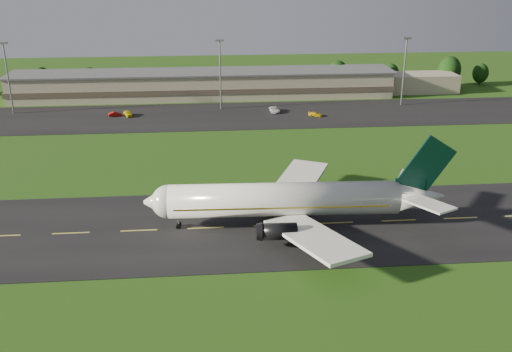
{
  "coord_description": "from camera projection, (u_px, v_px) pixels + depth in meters",
  "views": [
    {
      "loc": [
        0.88,
        -85.91,
        42.24
      ],
      "look_at": [
        9.13,
        8.0,
        6.0
      ],
      "focal_mm": 40.0,
      "sensor_mm": 36.0,
      "label": 1
    }
  ],
  "objects": [
    {
      "name": "airliner",
      "position": [
        289.0,
        200.0,
        94.4
      ],
      "size": [
        51.29,
        42.15,
        15.57
      ],
      "rotation": [
        0.0,
        0.0,
        -0.04
      ],
      "color": "white",
      "rests_on": "ground"
    },
    {
      "name": "terminal",
      "position": [
        224.0,
        84.0,
        183.49
      ],
      "size": [
        145.0,
        16.0,
        8.4
      ],
      "color": "tan",
      "rests_on": "ground"
    },
    {
      "name": "service_vehicle_a",
      "position": [
        128.0,
        113.0,
        161.53
      ],
      "size": [
        3.35,
        4.78,
        1.51
      ],
      "primitive_type": "imported",
      "rotation": [
        0.0,
        0.0,
        0.4
      ],
      "color": "#D4C00C",
      "rests_on": "apron"
    },
    {
      "name": "light_mast_centre",
      "position": [
        220.0,
        66.0,
        165.19
      ],
      "size": [
        2.4,
        1.2,
        20.35
      ],
      "color": "gray",
      "rests_on": "ground"
    },
    {
      "name": "service_vehicle_b",
      "position": [
        115.0,
        114.0,
        161.39
      ],
      "size": [
        3.9,
        2.2,
        1.22
      ],
      "primitive_type": "imported",
      "rotation": [
        0.0,
        0.0,
        1.83
      ],
      "color": "#9D0C0A",
      "rests_on": "apron"
    },
    {
      "name": "light_mast_west",
      "position": [
        7.0,
        69.0,
        160.29
      ],
      "size": [
        2.4,
        1.2,
        20.35
      ],
      "color": "gray",
      "rests_on": "ground"
    },
    {
      "name": "service_vehicle_d",
      "position": [
        315.0,
        114.0,
        161.44
      ],
      "size": [
        4.36,
        3.21,
        1.17
      ],
      "primitive_type": "imported",
      "rotation": [
        0.0,
        0.0,
        1.13
      ],
      "color": "yellow",
      "rests_on": "apron"
    },
    {
      "name": "apron",
      "position": [
        204.0,
        116.0,
        161.9
      ],
      "size": [
        260.0,
        30.0,
        0.1
      ],
      "primitive_type": "cube",
      "color": "black",
      "rests_on": "ground"
    },
    {
      "name": "tree_line",
      "position": [
        309.0,
        74.0,
        194.33
      ],
      "size": [
        197.04,
        9.25,
        10.55
      ],
      "color": "black",
      "rests_on": "ground"
    },
    {
      "name": "taxiway",
      "position": [
        206.0,
        228.0,
        94.95
      ],
      "size": [
        220.0,
        30.0,
        0.1
      ],
      "primitive_type": "cube",
      "color": "black",
      "rests_on": "ground"
    },
    {
      "name": "light_mast_east",
      "position": [
        405.0,
        63.0,
        169.68
      ],
      "size": [
        2.4,
        1.2,
        20.35
      ],
      "color": "gray",
      "rests_on": "ground"
    },
    {
      "name": "ground",
      "position": [
        206.0,
        228.0,
        94.97
      ],
      "size": [
        360.0,
        360.0,
        0.0
      ],
      "primitive_type": "plane",
      "color": "#274A12",
      "rests_on": "ground"
    },
    {
      "name": "service_vehicle_c",
      "position": [
        275.0,
        110.0,
        165.68
      ],
      "size": [
        2.78,
        5.47,
        1.48
      ],
      "primitive_type": "imported",
      "rotation": [
        0.0,
        0.0,
        0.06
      ],
      "color": "silver",
      "rests_on": "apron"
    }
  ]
}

